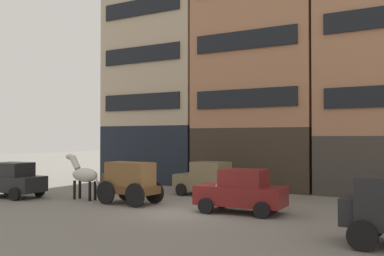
{
  "coord_description": "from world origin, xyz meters",
  "views": [
    {
      "loc": [
        9.88,
        -16.13,
        3.19
      ],
      "look_at": [
        -0.79,
        2.1,
        3.6
      ],
      "focal_mm": 41.52,
      "sensor_mm": 36.0,
      "label": 1
    }
  ],
  "objects_px": {
    "cargo_wagon": "(129,180)",
    "fire_hydrant_curbside": "(374,196)",
    "pedestrian_officer": "(144,175)",
    "sedan_parked_curb": "(209,179)",
    "sedan_dark": "(11,180)",
    "sedan_light": "(241,191)",
    "draft_horse": "(83,174)"
  },
  "relations": [
    {
      "from": "cargo_wagon",
      "to": "fire_hydrant_curbside",
      "type": "bearing_deg",
      "value": 28.27
    },
    {
      "from": "pedestrian_officer",
      "to": "sedan_parked_curb",
      "type": "bearing_deg",
      "value": 3.35
    },
    {
      "from": "sedan_dark",
      "to": "sedan_light",
      "type": "xyz_separation_m",
      "value": [
        12.43,
        1.71,
        0.0
      ]
    },
    {
      "from": "sedan_dark",
      "to": "fire_hydrant_curbside",
      "type": "xyz_separation_m",
      "value": [
        16.91,
        6.75,
        -0.49
      ]
    },
    {
      "from": "cargo_wagon",
      "to": "draft_horse",
      "type": "xyz_separation_m",
      "value": [
        -2.95,
        0.0,
        0.12
      ]
    },
    {
      "from": "fire_hydrant_curbside",
      "to": "sedan_dark",
      "type": "bearing_deg",
      "value": -158.23
    },
    {
      "from": "sedan_parked_curb",
      "to": "fire_hydrant_curbside",
      "type": "height_order",
      "value": "sedan_parked_curb"
    },
    {
      "from": "cargo_wagon",
      "to": "draft_horse",
      "type": "relative_size",
      "value": 1.27
    },
    {
      "from": "draft_horse",
      "to": "sedan_dark",
      "type": "xyz_separation_m",
      "value": [
        -3.88,
        -1.33,
        -0.36
      ]
    },
    {
      "from": "cargo_wagon",
      "to": "sedan_light",
      "type": "xyz_separation_m",
      "value": [
        5.61,
        0.38,
        -0.23
      ]
    },
    {
      "from": "sedan_light",
      "to": "sedan_dark",
      "type": "bearing_deg",
      "value": -172.18
    },
    {
      "from": "pedestrian_officer",
      "to": "sedan_light",
      "type": "bearing_deg",
      "value": -25.95
    },
    {
      "from": "draft_horse",
      "to": "sedan_dark",
      "type": "height_order",
      "value": "draft_horse"
    },
    {
      "from": "sedan_dark",
      "to": "fire_hydrant_curbside",
      "type": "bearing_deg",
      "value": 21.77
    },
    {
      "from": "cargo_wagon",
      "to": "pedestrian_officer",
      "type": "height_order",
      "value": "cargo_wagon"
    },
    {
      "from": "sedan_parked_curb",
      "to": "fire_hydrant_curbside",
      "type": "relative_size",
      "value": 4.61
    },
    {
      "from": "fire_hydrant_curbside",
      "to": "sedan_parked_curb",
      "type": "bearing_deg",
      "value": -173.23
    },
    {
      "from": "sedan_light",
      "to": "sedan_parked_curb",
      "type": "distance_m",
      "value": 5.51
    },
    {
      "from": "cargo_wagon",
      "to": "fire_hydrant_curbside",
      "type": "height_order",
      "value": "cargo_wagon"
    },
    {
      "from": "sedan_dark",
      "to": "sedan_light",
      "type": "bearing_deg",
      "value": 7.82
    },
    {
      "from": "sedan_dark",
      "to": "pedestrian_officer",
      "type": "xyz_separation_m",
      "value": [
        4.57,
        5.54,
        0.07
      ]
    },
    {
      "from": "sedan_parked_curb",
      "to": "sedan_light",
      "type": "bearing_deg",
      "value": -47.68
    },
    {
      "from": "pedestrian_officer",
      "to": "draft_horse",
      "type": "bearing_deg",
      "value": -99.33
    },
    {
      "from": "draft_horse",
      "to": "sedan_parked_curb",
      "type": "distance_m",
      "value": 6.59
    },
    {
      "from": "draft_horse",
      "to": "cargo_wagon",
      "type": "bearing_deg",
      "value": -0.05
    },
    {
      "from": "sedan_parked_curb",
      "to": "pedestrian_officer",
      "type": "relative_size",
      "value": 2.13
    },
    {
      "from": "sedan_light",
      "to": "pedestrian_officer",
      "type": "distance_m",
      "value": 8.75
    },
    {
      "from": "cargo_wagon",
      "to": "fire_hydrant_curbside",
      "type": "distance_m",
      "value": 11.47
    },
    {
      "from": "cargo_wagon",
      "to": "sedan_parked_curb",
      "type": "relative_size",
      "value": 0.78
    },
    {
      "from": "cargo_wagon",
      "to": "sedan_parked_curb",
      "type": "distance_m",
      "value": 4.84
    },
    {
      "from": "sedan_light",
      "to": "fire_hydrant_curbside",
      "type": "distance_m",
      "value": 6.76
    },
    {
      "from": "fire_hydrant_curbside",
      "to": "pedestrian_officer",
      "type": "bearing_deg",
      "value": -174.38
    }
  ]
}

